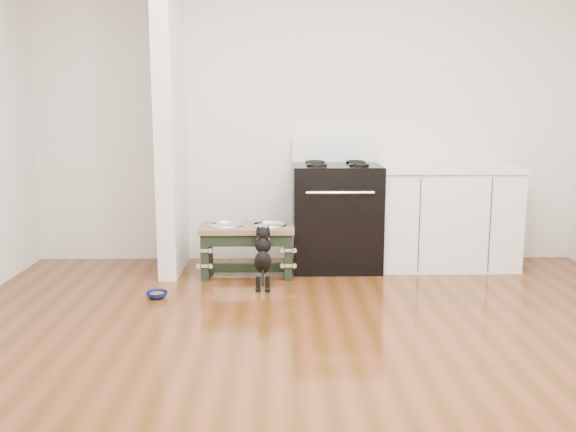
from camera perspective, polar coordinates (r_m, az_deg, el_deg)
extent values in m
plane|color=#47280C|center=(3.71, 3.32, -12.88)|extent=(5.00, 5.00, 0.00)
plane|color=silver|center=(5.92, 1.66, 9.05)|extent=(5.00, 0.00, 5.00)
plane|color=silver|center=(0.96, 15.21, 4.37)|extent=(5.00, 0.00, 5.00)
cube|color=silver|center=(5.59, -10.43, 8.85)|extent=(0.15, 0.80, 2.70)
cube|color=black|center=(5.68, 4.29, -0.04)|extent=(0.76, 0.65, 0.92)
cube|color=black|center=(5.38, 4.58, -1.24)|extent=(0.58, 0.02, 0.50)
cylinder|color=silver|center=(5.29, 4.67, 2.08)|extent=(0.56, 0.02, 0.02)
cube|color=white|center=(5.88, 4.12, 5.90)|extent=(0.76, 0.08, 0.22)
torus|color=black|center=(5.46, 2.60, 4.58)|extent=(0.18, 0.18, 0.02)
torus|color=black|center=(5.50, 6.36, 4.57)|extent=(0.18, 0.18, 0.02)
torus|color=black|center=(5.74, 2.43, 4.84)|extent=(0.18, 0.18, 0.02)
torus|color=black|center=(5.77, 6.01, 4.82)|extent=(0.18, 0.18, 0.02)
cube|color=white|center=(5.88, 13.82, -0.26)|extent=(1.20, 0.60, 0.86)
cube|color=beige|center=(5.82, 14.01, 4.16)|extent=(1.24, 0.64, 0.05)
cube|color=black|center=(5.71, 14.32, -4.48)|extent=(1.20, 0.06, 0.10)
cube|color=black|center=(5.48, -7.22, -3.30)|extent=(0.06, 0.38, 0.39)
cube|color=black|center=(5.45, 0.01, -3.30)|extent=(0.06, 0.38, 0.39)
cube|color=black|center=(5.25, -3.72, -2.19)|extent=(0.62, 0.03, 0.10)
cube|color=black|center=(5.48, -3.60, -4.62)|extent=(0.62, 0.06, 0.06)
cube|color=brown|center=(5.41, -3.64, -1.08)|extent=(0.79, 0.42, 0.04)
cylinder|color=silver|center=(5.42, -5.58, -1.07)|extent=(0.27, 0.27, 0.05)
cylinder|color=silver|center=(5.40, -1.71, -1.06)|extent=(0.27, 0.27, 0.05)
torus|color=silver|center=(5.41, -5.58, -0.80)|extent=(0.31, 0.31, 0.02)
torus|color=silver|center=(5.40, -1.71, -0.79)|extent=(0.31, 0.31, 0.02)
cylinder|color=black|center=(5.01, -2.69, -6.06)|extent=(0.03, 0.03, 0.12)
cylinder|color=black|center=(5.01, -1.82, -6.06)|extent=(0.03, 0.03, 0.12)
sphere|color=black|center=(5.02, -2.69, -6.60)|extent=(0.04, 0.04, 0.04)
sphere|color=black|center=(5.01, -1.82, -6.60)|extent=(0.04, 0.04, 0.04)
ellipsoid|color=black|center=(5.05, -2.25, -4.12)|extent=(0.14, 0.32, 0.28)
sphere|color=black|center=(5.12, -2.23, -2.62)|extent=(0.13, 0.13, 0.13)
sphere|color=black|center=(5.14, -2.23, -1.59)|extent=(0.11, 0.11, 0.11)
sphere|color=black|center=(5.21, -2.61, -1.43)|extent=(0.04, 0.04, 0.04)
sphere|color=black|center=(5.21, -1.81, -1.43)|extent=(0.04, 0.04, 0.04)
cylinder|color=black|center=(4.95, -2.27, -5.50)|extent=(0.02, 0.09, 0.10)
torus|color=#DC406D|center=(5.13, -2.23, -2.10)|extent=(0.11, 0.07, 0.10)
imported|color=#0B1650|center=(4.95, -11.58, -6.89)|extent=(0.21, 0.21, 0.05)
cylinder|color=#583819|center=(4.95, -11.58, -6.85)|extent=(0.10, 0.10, 0.02)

